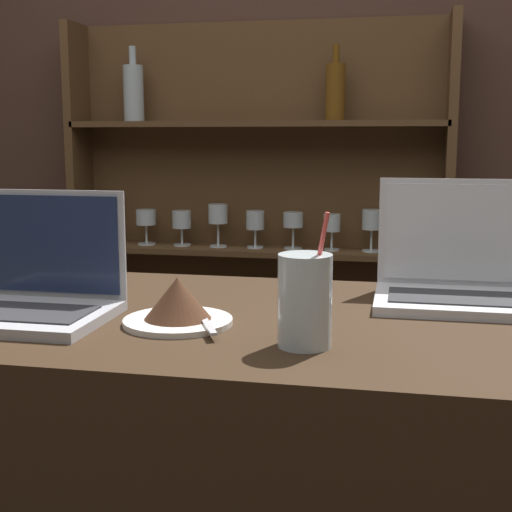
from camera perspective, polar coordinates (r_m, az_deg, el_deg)
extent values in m
cube|color=#4C3328|center=(2.58, 2.99, 9.18)|extent=(7.00, 0.06, 2.70)
cube|color=brown|center=(2.73, -13.55, -0.98)|extent=(0.03, 0.18, 1.76)
cube|color=brown|center=(2.48, 14.83, -2.09)|extent=(0.03, 0.18, 1.76)
cube|color=brown|center=(2.60, 0.30, -1.22)|extent=(1.33, 0.02, 1.76)
cube|color=brown|center=(2.61, -0.06, -9.15)|extent=(1.29, 0.18, 0.02)
cube|color=brown|center=(2.51, -0.06, 0.41)|extent=(1.29, 0.18, 0.02)
cube|color=brown|center=(2.48, -0.07, 10.51)|extent=(1.29, 0.18, 0.02)
cylinder|color=silver|center=(2.67, -11.45, 1.05)|extent=(0.06, 0.06, 0.01)
cylinder|color=silver|center=(2.66, -11.48, 1.83)|extent=(0.01, 0.01, 0.07)
cylinder|color=silver|center=(2.65, -11.53, 3.29)|extent=(0.07, 0.07, 0.07)
cylinder|color=silver|center=(2.62, -8.74, 0.97)|extent=(0.06, 0.06, 0.01)
cylinder|color=silver|center=(2.61, -8.76, 1.76)|extent=(0.01, 0.01, 0.07)
cylinder|color=silver|center=(2.60, -8.80, 3.10)|extent=(0.07, 0.07, 0.06)
cylinder|color=silver|center=(2.57, -5.93, 0.89)|extent=(0.06, 0.06, 0.01)
cylinder|color=silver|center=(2.57, -5.95, 1.60)|extent=(0.01, 0.01, 0.06)
cylinder|color=silver|center=(2.56, -5.97, 2.94)|extent=(0.07, 0.07, 0.06)
cylinder|color=silver|center=(2.54, -3.04, 0.80)|extent=(0.06, 0.06, 0.01)
cylinder|color=silver|center=(2.53, -3.05, 1.75)|extent=(0.01, 0.01, 0.08)
cylinder|color=silver|center=(2.52, -3.06, 3.40)|extent=(0.07, 0.07, 0.07)
cylinder|color=silver|center=(2.51, -0.06, 0.71)|extent=(0.06, 0.06, 0.01)
cylinder|color=silver|center=(2.50, -0.06, 1.47)|extent=(0.01, 0.01, 0.06)
cylinder|color=silver|center=(2.49, -0.07, 2.90)|extent=(0.06, 0.06, 0.07)
cylinder|color=silver|center=(2.48, 2.97, 0.61)|extent=(0.06, 0.06, 0.01)
cylinder|color=silver|center=(2.48, 2.98, 1.50)|extent=(0.01, 0.01, 0.07)
cylinder|color=silver|center=(2.47, 2.99, 2.93)|extent=(0.07, 0.07, 0.05)
cylinder|color=silver|center=(2.47, 6.06, 0.51)|extent=(0.05, 0.05, 0.01)
cylinder|color=silver|center=(2.46, 6.07, 1.28)|extent=(0.01, 0.01, 0.06)
cylinder|color=silver|center=(2.45, 6.10, 2.67)|extent=(0.06, 0.06, 0.06)
cylinder|color=silver|center=(2.46, 9.18, 0.41)|extent=(0.06, 0.06, 0.01)
cylinder|color=silver|center=(2.45, 9.20, 1.30)|extent=(0.01, 0.01, 0.07)
cylinder|color=silver|center=(2.44, 9.25, 2.90)|extent=(0.07, 0.07, 0.07)
cylinder|color=silver|center=(2.46, 12.31, 0.30)|extent=(0.06, 0.06, 0.01)
cylinder|color=silver|center=(2.45, 12.35, 1.24)|extent=(0.01, 0.01, 0.07)
cylinder|color=silver|center=(2.44, 12.40, 2.71)|extent=(0.06, 0.06, 0.05)
cylinder|color=#B2C1C6|center=(2.61, -9.77, 12.68)|extent=(0.07, 0.07, 0.19)
cylinder|color=#B2C1C6|center=(2.62, -9.85, 15.51)|extent=(0.02, 0.02, 0.06)
cylinder|color=brown|center=(2.44, 6.37, 12.88)|extent=(0.06, 0.06, 0.19)
cylinder|color=brown|center=(2.45, 6.42, 15.77)|extent=(0.02, 0.02, 0.06)
cube|color=#ADADB2|center=(1.27, -18.25, -4.58)|extent=(0.29, 0.22, 0.02)
cube|color=#28282B|center=(1.26, -18.53, -4.23)|extent=(0.25, 0.12, 0.00)
cube|color=#ADADB2|center=(1.35, -16.16, 0.94)|extent=(0.29, 0.00, 0.20)
cube|color=#1E2847|center=(1.35, -16.21, 0.93)|extent=(0.27, 0.01, 0.18)
cube|color=silver|center=(1.37, 16.58, -3.55)|extent=(0.34, 0.22, 0.02)
cube|color=#28282B|center=(1.35, 16.64, -3.22)|extent=(0.29, 0.12, 0.00)
cube|color=silver|center=(1.46, 16.43, 1.81)|extent=(0.34, 0.00, 0.21)
cube|color=silver|center=(1.45, 16.44, 1.80)|extent=(0.31, 0.01, 0.19)
cylinder|color=silver|center=(1.20, -6.26, -5.23)|extent=(0.18, 0.18, 0.01)
cone|color=#422616|center=(1.19, -6.30, -3.37)|extent=(0.11, 0.11, 0.07)
cube|color=#B7B7BC|center=(1.17, -4.13, -5.18)|extent=(0.08, 0.16, 0.00)
cylinder|color=silver|center=(1.06, 3.93, -3.59)|extent=(0.08, 0.08, 0.14)
cylinder|color=#E04C47|center=(1.05, 4.71, -1.92)|extent=(0.04, 0.01, 0.20)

